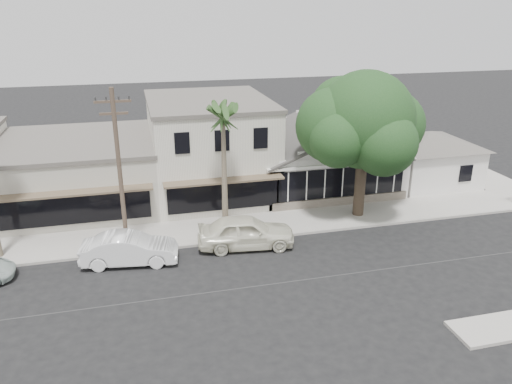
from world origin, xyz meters
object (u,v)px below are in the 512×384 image
object	(u,v)px
utility_pole	(119,169)
car_0	(246,232)
car_1	(129,249)
shade_tree	(362,122)

from	to	relation	value
utility_pole	car_0	distance (m)	7.60
utility_pole	car_1	xyz separation A→B (m)	(0.14, -1.32, -3.97)
utility_pole	car_1	world-z (taller)	utility_pole
car_0	utility_pole	bearing A→B (deg)	88.53
car_0	car_1	size ratio (longest dim) A/B	1.08
utility_pole	car_1	bearing A→B (deg)	-83.93
car_1	shade_tree	world-z (taller)	shade_tree
utility_pole	car_1	size ratio (longest dim) A/B	1.81
car_1	car_0	bearing A→B (deg)	-79.10
car_0	shade_tree	size ratio (longest dim) A/B	0.58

